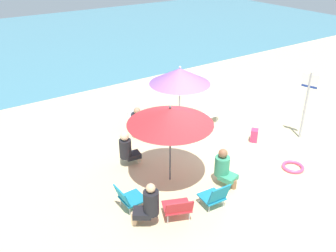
# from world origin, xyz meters

# --- Properties ---
(ground_plane) EXTENTS (40.00, 40.00, 0.00)m
(ground_plane) POSITION_xyz_m (0.00, 0.00, 0.00)
(ground_plane) COLOR beige
(sea_water) EXTENTS (40.00, 16.00, 0.01)m
(sea_water) POSITION_xyz_m (0.00, 14.06, 0.00)
(sea_water) COLOR teal
(sea_water) RESTS_ON ground_plane
(umbrella_purple) EXTENTS (1.65, 1.65, 2.05)m
(umbrella_purple) POSITION_xyz_m (0.12, 1.45, 1.77)
(umbrella_purple) COLOR silver
(umbrella_purple) RESTS_ON ground_plane
(umbrella_red) EXTENTS (1.90, 1.90, 1.89)m
(umbrella_red) POSITION_xyz_m (-1.31, -0.21, 1.65)
(umbrella_red) COLOR #4C4C51
(umbrella_red) RESTS_ON ground_plane
(beach_chair_a) EXTENTS (0.65, 0.64, 0.54)m
(beach_chair_a) POSITION_xyz_m (-0.63, 2.56, 0.28)
(beach_chair_a) COLOR white
(beach_chair_a) RESTS_ON ground_plane
(beach_chair_b) EXTENTS (0.54, 0.48, 0.68)m
(beach_chair_b) POSITION_xyz_m (1.47, 1.61, 0.36)
(beach_chair_b) COLOR white
(beach_chair_b) RESTS_ON ground_plane
(beach_chair_c) EXTENTS (0.50, 0.59, 0.65)m
(beach_chair_c) POSITION_xyz_m (-1.11, -1.57, 0.32)
(beach_chair_c) COLOR teal
(beach_chair_c) RESTS_ON ground_plane
(beach_chair_d) EXTENTS (0.56, 0.49, 0.59)m
(beach_chair_d) POSITION_xyz_m (-2.62, -0.60, 0.31)
(beach_chair_d) COLOR teal
(beach_chair_d) RESTS_ON ground_plane
(beach_chair_e) EXTENTS (0.71, 0.70, 0.58)m
(beach_chair_e) POSITION_xyz_m (-1.96, -1.43, 0.32)
(beach_chair_e) COLOR red
(beach_chair_e) RESTS_ON ground_plane
(person_a) EXTENTS (0.51, 0.57, 0.92)m
(person_a) POSITION_xyz_m (-0.90, 2.02, 0.47)
(person_a) COLOR black
(person_a) RESTS_ON ground_plane
(person_b) EXTENTS (0.54, 0.48, 0.97)m
(person_b) POSITION_xyz_m (-2.50, -1.21, 0.49)
(person_b) COLOR black
(person_b) RESTS_ON ground_plane
(person_c) EXTENTS (0.54, 0.35, 0.93)m
(person_c) POSITION_xyz_m (-1.83, 0.89, 0.47)
(person_c) COLOR black
(person_c) RESTS_ON ground_plane
(person_d) EXTENTS (0.43, 0.56, 0.89)m
(person_d) POSITION_xyz_m (-0.40, -1.01, 0.44)
(person_d) COLOR #389970
(person_d) RESTS_ON ground_plane
(warning_sign) EXTENTS (0.16, 0.40, 1.93)m
(warning_sign) POSITION_xyz_m (2.87, -0.60, 1.23)
(warning_sign) COLOR #ADADB2
(warning_sign) RESTS_ON ground_plane
(swim_ring) EXTENTS (0.54, 0.54, 0.08)m
(swim_ring) POSITION_xyz_m (1.44, -1.52, 0.04)
(swim_ring) COLOR #E54C7F
(swim_ring) RESTS_ON ground_plane
(beach_bag) EXTENTS (0.31, 0.30, 0.36)m
(beach_bag) POSITION_xyz_m (1.63, -0.02, 0.18)
(beach_bag) COLOR #DB3866
(beach_bag) RESTS_ON ground_plane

